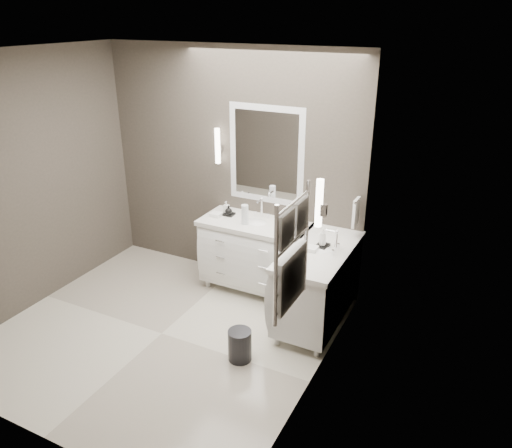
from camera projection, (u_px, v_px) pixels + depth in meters
The scene contains 21 objects.
floor at pixel (162, 334), 5.06m from camera, with size 3.20×3.00×0.01m, color beige.
ceiling at pixel (136, 53), 3.99m from camera, with size 3.20×3.00×0.01m, color white.
wall_back at pixel (231, 167), 5.76m from camera, with size 3.20×0.01×2.70m, color #413B34.
wall_front at pixel (9, 285), 3.29m from camera, with size 3.20×0.01×2.70m, color #413B34.
wall_left at pixel (26, 184), 5.18m from camera, with size 0.01×3.00×2.70m, color #413B34.
wall_right at pixel (318, 244), 3.86m from camera, with size 0.01×3.00×2.70m, color #413B34.
vanity_back at pixel (255, 251), 5.69m from camera, with size 1.24×0.59×0.97m.
vanity_right at pixel (318, 281), 5.06m from camera, with size 0.59×1.24×0.97m.
mirror_back at pixel (266, 155), 5.48m from camera, with size 0.90×0.02×1.10m.
mirror_right at pixel (348, 189), 4.45m from camera, with size 0.02×0.90×1.10m.
sconce_back at pixel (218, 147), 5.65m from camera, with size 0.06×0.06×0.40m.
sconce_right at pixel (319, 204), 3.98m from camera, with size 0.06×0.06×0.40m.
towel_bar_corner at pixel (356, 212), 5.10m from camera, with size 0.03×0.22×0.30m.
towel_ladder at pixel (291, 259), 3.54m from camera, with size 0.06×0.58×0.90m.
waste_bin at pixel (240, 345), 4.63m from camera, with size 0.22×0.22×0.31m, color black.
amenity_tray_back at pixel (228, 214), 5.73m from camera, with size 0.15×0.11×0.02m, color black.
amenity_tray_right at pixel (322, 246), 4.95m from camera, with size 0.12×0.15×0.02m, color black.
water_bottle at pixel (245, 215), 5.45m from camera, with size 0.08×0.08×0.22m, color silver.
soap_bottle_a at pixel (226, 207), 5.73m from camera, with size 0.06×0.06×0.13m, color white.
soap_bottle_b at pixel (229, 210), 5.67m from camera, with size 0.08×0.08×0.11m, color black.
soap_bottle_c at pixel (323, 237), 4.91m from camera, with size 0.07×0.07×0.18m, color white.
Camera 1 is at (2.74, -3.33, 3.02)m, focal length 35.00 mm.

